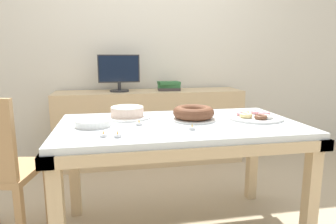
{
  "coord_description": "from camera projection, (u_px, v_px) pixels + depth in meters",
  "views": [
    {
      "loc": [
        -0.41,
        -1.77,
        1.15
      ],
      "look_at": [
        -0.06,
        0.05,
        0.8
      ],
      "focal_mm": 32.0,
      "sensor_mm": 36.0,
      "label": 1
    }
  ],
  "objects": [
    {
      "name": "tealight_right_edge",
      "position": [
        118.0,
        135.0,
        1.52
      ],
      "size": [
        0.04,
        0.04,
        0.04
      ],
      "color": "silver",
      "rests_on": "dining_table"
    },
    {
      "name": "tealight_centre",
      "position": [
        103.0,
        135.0,
        1.53
      ],
      "size": [
        0.04,
        0.04,
        0.04
      ],
      "color": "silver",
      "rests_on": "dining_table"
    },
    {
      "name": "cake_golden_bundt",
      "position": [
        193.0,
        113.0,
        1.93
      ],
      "size": [
        0.29,
        0.29,
        0.09
      ],
      "color": "white",
      "rests_on": "dining_table"
    },
    {
      "name": "computer_monitor",
      "position": [
        119.0,
        73.0,
        3.08
      ],
      "size": [
        0.42,
        0.2,
        0.38
      ],
      "color": "#262628",
      "rests_on": "sideboard"
    },
    {
      "name": "tealight_near_front",
      "position": [
        139.0,
        123.0,
        1.79
      ],
      "size": [
        0.04,
        0.04,
        0.04
      ],
      "color": "silver",
      "rests_on": "dining_table"
    },
    {
      "name": "plate_stack",
      "position": [
        93.0,
        123.0,
        1.76
      ],
      "size": [
        0.21,
        0.21,
        0.04
      ],
      "color": "white",
      "rests_on": "dining_table"
    },
    {
      "name": "dining_table",
      "position": [
        179.0,
        138.0,
        1.88
      ],
      "size": [
        1.5,
        0.85,
        0.74
      ],
      "color": "silver",
      "rests_on": "ground"
    },
    {
      "name": "cake_chocolate_round",
      "position": [
        127.0,
        113.0,
        1.99
      ],
      "size": [
        0.31,
        0.31,
        0.08
      ],
      "color": "white",
      "rests_on": "dining_table"
    },
    {
      "name": "wall_back",
      "position": [
        146.0,
        42.0,
        3.37
      ],
      "size": [
        8.0,
        0.1,
        2.6
      ],
      "primitive_type": "cube",
      "color": "silver",
      "rests_on": "ground"
    },
    {
      "name": "sideboard",
      "position": [
        150.0,
        127.0,
        3.25
      ],
      "size": [
        1.97,
        0.44,
        0.78
      ],
      "color": "#D1B284",
      "rests_on": "ground"
    },
    {
      "name": "tealight_left_edge",
      "position": [
        192.0,
        128.0,
        1.68
      ],
      "size": [
        0.04,
        0.04,
        0.04
      ],
      "color": "silver",
      "rests_on": "dining_table"
    },
    {
      "name": "book_stack",
      "position": [
        169.0,
        86.0,
        3.2
      ],
      "size": [
        0.25,
        0.18,
        0.1
      ],
      "color": "#3F3838",
      "rests_on": "sideboard"
    },
    {
      "name": "pastry_platter",
      "position": [
        254.0,
        116.0,
        1.98
      ],
      "size": [
        0.36,
        0.36,
        0.04
      ],
      "color": "white",
      "rests_on": "dining_table"
    },
    {
      "name": "tealight_near_cakes",
      "position": [
        91.0,
        118.0,
        1.93
      ],
      "size": [
        0.04,
        0.04,
        0.04
      ],
      "color": "silver",
      "rests_on": "dining_table"
    }
  ]
}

